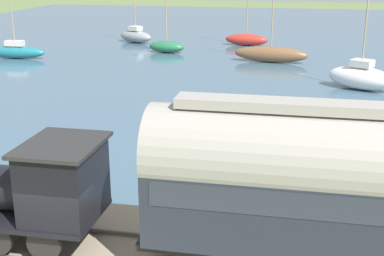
{
  "coord_description": "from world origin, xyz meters",
  "views": [
    {
      "loc": [
        -10.88,
        -5.85,
        8.09
      ],
      "look_at": [
        9.19,
        -1.82,
        1.61
      ],
      "focal_mm": 50.0,
      "sensor_mm": 36.0,
      "label": 1
    }
  ],
  "objects_px": {
    "sailboat_red": "(247,39)",
    "sailboat_gray": "(136,36)",
    "passenger_coach": "(320,182)",
    "sailboat_teal": "(15,51)",
    "sailboat_brown": "(271,54)",
    "rowboat_off_pier": "(332,201)",
    "sailboat_white": "(361,77)",
    "rowboat_near_shore": "(169,167)",
    "steam_locomotive": "(26,186)",
    "sailboat_green": "(167,46)",
    "rowboat_far_out": "(54,151)"
  },
  "relations": [
    {
      "from": "sailboat_red",
      "to": "sailboat_gray",
      "type": "bearing_deg",
      "value": 97.56
    },
    {
      "from": "passenger_coach",
      "to": "sailboat_teal",
      "type": "distance_m",
      "value": 38.04
    },
    {
      "from": "sailboat_brown",
      "to": "rowboat_off_pier",
      "type": "bearing_deg",
      "value": -165.46
    },
    {
      "from": "passenger_coach",
      "to": "sailboat_white",
      "type": "bearing_deg",
      "value": -8.23
    },
    {
      "from": "sailboat_red",
      "to": "rowboat_near_shore",
      "type": "bearing_deg",
      "value": -173.14
    },
    {
      "from": "steam_locomotive",
      "to": "sailboat_red",
      "type": "height_order",
      "value": "sailboat_red"
    },
    {
      "from": "steam_locomotive",
      "to": "sailboat_white",
      "type": "bearing_deg",
      "value": -25.69
    },
    {
      "from": "sailboat_green",
      "to": "sailboat_teal",
      "type": "bearing_deg",
      "value": 122.81
    },
    {
      "from": "sailboat_brown",
      "to": "rowboat_far_out",
      "type": "xyz_separation_m",
      "value": [
        -23.73,
        7.94,
        -0.53
      ]
    },
    {
      "from": "steam_locomotive",
      "to": "sailboat_white",
      "type": "height_order",
      "value": "sailboat_white"
    },
    {
      "from": "passenger_coach",
      "to": "sailboat_brown",
      "type": "bearing_deg",
      "value": 5.26
    },
    {
      "from": "passenger_coach",
      "to": "rowboat_near_shore",
      "type": "distance_m",
      "value": 9.13
    },
    {
      "from": "steam_locomotive",
      "to": "passenger_coach",
      "type": "height_order",
      "value": "passenger_coach"
    },
    {
      "from": "sailboat_brown",
      "to": "sailboat_teal",
      "type": "bearing_deg",
      "value": 103.42
    },
    {
      "from": "sailboat_gray",
      "to": "rowboat_off_pier",
      "type": "distance_m",
      "value": 39.12
    },
    {
      "from": "sailboat_red",
      "to": "rowboat_far_out",
      "type": "relative_size",
      "value": 3.69
    },
    {
      "from": "sailboat_green",
      "to": "sailboat_white",
      "type": "relative_size",
      "value": 1.26
    },
    {
      "from": "sailboat_red",
      "to": "sailboat_teal",
      "type": "height_order",
      "value": "sailboat_red"
    },
    {
      "from": "sailboat_teal",
      "to": "rowboat_near_shore",
      "type": "bearing_deg",
      "value": -142.48
    },
    {
      "from": "sailboat_gray",
      "to": "sailboat_brown",
      "type": "relative_size",
      "value": 0.87
    },
    {
      "from": "sailboat_brown",
      "to": "steam_locomotive",
      "type": "bearing_deg",
      "value": 177.97
    },
    {
      "from": "sailboat_brown",
      "to": "sailboat_gray",
      "type": "bearing_deg",
      "value": 66.3
    },
    {
      "from": "sailboat_gray",
      "to": "sailboat_teal",
      "type": "xyz_separation_m",
      "value": [
        -10.79,
        7.33,
        -0.07
      ]
    },
    {
      "from": "sailboat_red",
      "to": "sailboat_white",
      "type": "bearing_deg",
      "value": -145.48
    },
    {
      "from": "sailboat_red",
      "to": "sailboat_gray",
      "type": "distance_m",
      "value": 11.24
    },
    {
      "from": "rowboat_near_shore",
      "to": "sailboat_brown",
      "type": "bearing_deg",
      "value": -59.74
    },
    {
      "from": "sailboat_brown",
      "to": "rowboat_off_pier",
      "type": "distance_m",
      "value": 26.84
    },
    {
      "from": "passenger_coach",
      "to": "sailboat_green",
      "type": "xyz_separation_m",
      "value": [
        34.58,
        12.44,
        -2.36
      ]
    },
    {
      "from": "steam_locomotive",
      "to": "rowboat_off_pier",
      "type": "xyz_separation_m",
      "value": [
        5.06,
        -8.52,
        -2.01
      ]
    },
    {
      "from": "passenger_coach",
      "to": "rowboat_far_out",
      "type": "xyz_separation_m",
      "value": [
        7.93,
        10.86,
        -2.79
      ]
    },
    {
      "from": "sailboat_gray",
      "to": "rowboat_far_out",
      "type": "distance_m",
      "value": 32.6
    },
    {
      "from": "sailboat_gray",
      "to": "sailboat_teal",
      "type": "bearing_deg",
      "value": 170.8
    },
    {
      "from": "rowboat_far_out",
      "to": "rowboat_off_pier",
      "type": "xyz_separation_m",
      "value": [
        -2.86,
        -11.59,
        0.0
      ]
    },
    {
      "from": "sailboat_teal",
      "to": "rowboat_off_pier",
      "type": "distance_m",
      "value": 34.76
    },
    {
      "from": "sailboat_gray",
      "to": "sailboat_green",
      "type": "xyz_separation_m",
      "value": [
        -5.35,
        -4.56,
        -0.11
      ]
    },
    {
      "from": "steam_locomotive",
      "to": "rowboat_off_pier",
      "type": "relative_size",
      "value": 2.34
    },
    {
      "from": "sailboat_red",
      "to": "sailboat_gray",
      "type": "height_order",
      "value": "sailboat_red"
    },
    {
      "from": "sailboat_green",
      "to": "sailboat_red",
      "type": "bearing_deg",
      "value": -41.79
    },
    {
      "from": "rowboat_near_shore",
      "to": "rowboat_far_out",
      "type": "height_order",
      "value": "rowboat_near_shore"
    },
    {
      "from": "sailboat_gray",
      "to": "rowboat_near_shore",
      "type": "height_order",
      "value": "sailboat_gray"
    },
    {
      "from": "passenger_coach",
      "to": "sailboat_red",
      "type": "xyz_separation_m",
      "value": [
        40.18,
        5.77,
        -2.32
      ]
    },
    {
      "from": "steam_locomotive",
      "to": "rowboat_far_out",
      "type": "height_order",
      "value": "steam_locomotive"
    },
    {
      "from": "passenger_coach",
      "to": "rowboat_off_pier",
      "type": "distance_m",
      "value": 5.82
    },
    {
      "from": "rowboat_far_out",
      "to": "sailboat_gray",
      "type": "bearing_deg",
      "value": -10.86
    },
    {
      "from": "sailboat_green",
      "to": "sailboat_white",
      "type": "bearing_deg",
      "value": -117.64
    },
    {
      "from": "sailboat_green",
      "to": "rowboat_off_pier",
      "type": "bearing_deg",
      "value": -147.73
    },
    {
      "from": "sailboat_teal",
      "to": "rowboat_far_out",
      "type": "height_order",
      "value": "sailboat_teal"
    },
    {
      "from": "passenger_coach",
      "to": "sailboat_brown",
      "type": "xyz_separation_m",
      "value": [
        31.66,
        2.92,
        -2.25
      ]
    },
    {
      "from": "sailboat_white",
      "to": "sailboat_red",
      "type": "bearing_deg",
      "value": 55.37
    },
    {
      "from": "rowboat_far_out",
      "to": "rowboat_off_pier",
      "type": "distance_m",
      "value": 11.93
    }
  ]
}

